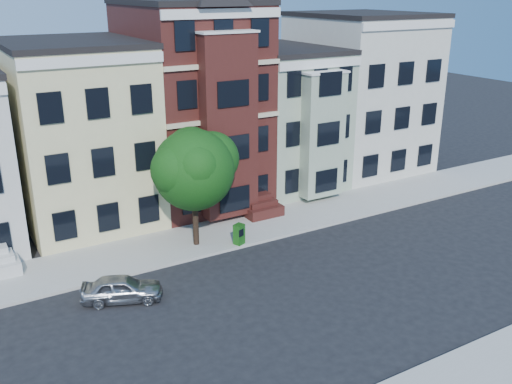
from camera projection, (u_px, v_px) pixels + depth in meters
ground at (330, 292)px, 25.66m from camera, size 120.00×120.00×0.00m
far_sidewalk at (243, 229)px, 32.12m from camera, size 60.00×4.00×0.15m
house_yellow at (79, 136)px, 32.38m from camera, size 7.00×9.00×10.00m
house_brown at (191, 106)px, 35.38m from camera, size 7.00×9.00×12.00m
house_green at (279, 118)px, 39.00m from camera, size 6.00×9.00×9.00m
house_cream at (359, 94)px, 42.01m from camera, size 8.00×9.00×11.00m
street_tree at (194, 175)px, 28.84m from camera, size 6.76×6.76×7.65m
parked_car at (122, 288)px, 24.77m from camera, size 3.75×2.62×1.18m
newspaper_box at (239, 234)px, 29.95m from camera, size 0.63×0.60×1.11m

